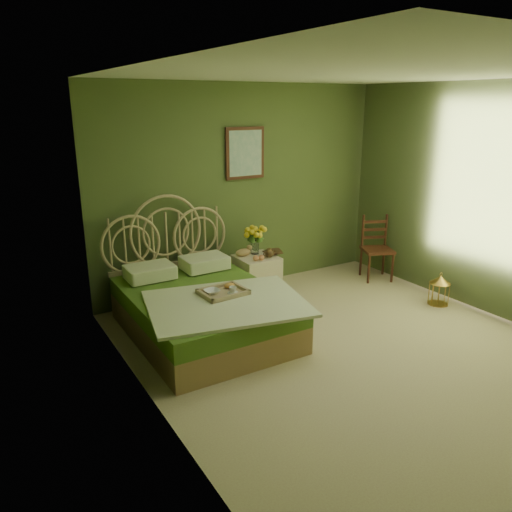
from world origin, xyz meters
TOP-DOWN VIEW (x-y plane):
  - floor at (0.00, 0.00)m, footprint 4.50×4.50m
  - ceiling at (0.00, 0.00)m, footprint 4.50×4.50m
  - wall_back at (0.00, 2.25)m, footprint 4.00×0.00m
  - wall_left at (-2.00, 0.00)m, footprint 0.00×4.50m
  - wall_right at (2.00, 0.00)m, footprint 0.00×4.50m
  - wall_art at (0.03, 2.22)m, footprint 0.54×0.04m
  - bed at (-1.10, 1.21)m, footprint 1.70×2.15m
  - nightstand at (-0.07, 1.79)m, footprint 0.48×0.49m
  - chair at (1.70, 1.57)m, footprint 0.51×0.51m
  - birdcage at (1.70, 0.42)m, footprint 0.24×0.24m
  - book_lower at (0.11, 1.80)m, footprint 0.19×0.23m
  - book_upper at (0.11, 1.80)m, footprint 0.24×0.28m
  - cereal_bowl at (-1.08, 0.98)m, footprint 0.16×0.16m
  - coffee_cup at (-0.90, 0.87)m, footprint 0.08×0.08m

SIDE VIEW (x-z plane):
  - floor at x=0.00m, z-range 0.00..0.00m
  - birdcage at x=1.70m, z-range 0.00..0.36m
  - bed at x=-1.10m, z-range -0.37..0.96m
  - nightstand at x=-0.07m, z-range -0.13..0.83m
  - chair at x=1.70m, z-range 0.05..0.93m
  - cereal_bowl at x=-1.08m, z-range 0.52..0.55m
  - book_lower at x=0.11m, z-range 0.53..0.55m
  - coffee_cup at x=-0.90m, z-range 0.52..0.59m
  - book_upper at x=0.11m, z-range 0.55..0.57m
  - wall_back at x=0.00m, z-range -0.70..3.30m
  - wall_left at x=-2.00m, z-range -0.95..3.55m
  - wall_right at x=2.00m, z-range -0.95..3.55m
  - wall_art at x=0.03m, z-range 1.43..2.07m
  - ceiling at x=0.00m, z-range 2.60..2.60m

